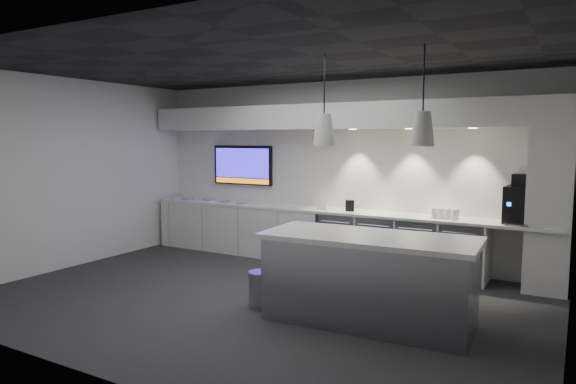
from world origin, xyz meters
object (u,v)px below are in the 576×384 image
Objects in this scene: island at (368,279)px; bin at (262,289)px; coffee_machine at (520,203)px; wall_tv at (243,165)px.

bin is (-1.32, -0.14, -0.28)m from island.
coffee_machine reaches higher than island.
wall_tv is 2.83× the size of bin.
bin is at bearing -176.82° from island.
bin is 0.66× the size of coffee_machine.
wall_tv is 1.86× the size of coffee_machine.
coffee_machine is (1.29, 2.30, 0.67)m from island.
wall_tv is 4.42m from island.
wall_tv is 4.76m from coffee_machine.
wall_tv reaches higher than coffee_machine.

